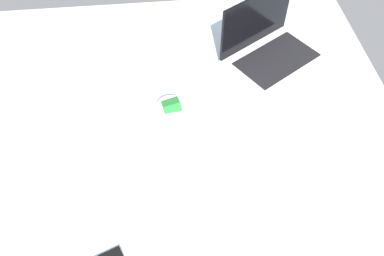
# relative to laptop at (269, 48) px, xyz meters

# --- Properties ---
(bed_mattress) EXTENTS (1.80, 1.40, 0.18)m
(bed_mattress) POSITION_rel_laptop_xyz_m (-0.52, -0.30, -0.13)
(bed_mattress) COLOR silver
(bed_mattress) RESTS_ON ground
(laptop) EXTENTS (0.40, 0.37, 0.23)m
(laptop) POSITION_rel_laptop_xyz_m (0.00, 0.00, 0.00)
(laptop) COLOR silver
(laptop) RESTS_ON bed_mattress
(snack_cup) EXTENTS (0.09, 0.09, 0.14)m
(snack_cup) POSITION_rel_laptop_xyz_m (-0.38, -0.30, 0.02)
(snack_cup) COLOR silver
(snack_cup) RESTS_ON bed_mattress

